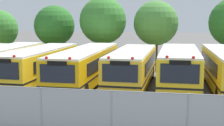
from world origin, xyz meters
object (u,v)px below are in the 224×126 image
at_px(school_bus_5, 179,67).
at_px(tree_3, 102,21).
at_px(school_bus_4, 133,66).
at_px(tree_2, 55,26).
at_px(school_bus_2, 40,64).
at_px(school_bus_3, 86,65).
at_px(tree_4, 154,24).

height_order(school_bus_5, tree_3, tree_3).
bearing_deg(school_bus_4, tree_3, -63.40).
relative_size(tree_2, tree_3, 0.89).
relative_size(school_bus_2, school_bus_5, 1.05).
xyz_separation_m(school_bus_4, tree_2, (-8.74, 8.65, 2.46)).
height_order(school_bus_3, tree_2, tree_2).
distance_m(school_bus_2, tree_4, 12.42).
xyz_separation_m(school_bus_2, tree_4, (7.54, 9.49, 2.71)).
xyz_separation_m(school_bus_4, tree_3, (-4.00, 8.55, 2.99)).
bearing_deg(school_bus_4, school_bus_2, 4.20).
relative_size(school_bus_3, tree_3, 1.73).
distance_m(school_bus_3, tree_4, 10.47).
xyz_separation_m(school_bus_4, school_bus_5, (3.10, -0.15, 0.06)).
xyz_separation_m(school_bus_5, tree_2, (-11.84, 8.80, 2.41)).
bearing_deg(school_bus_2, school_bus_5, -177.56).
xyz_separation_m(school_bus_4, tree_4, (0.93, 9.19, 2.72)).
relative_size(tree_3, tree_4, 1.06).
relative_size(school_bus_2, tree_2, 1.72).
relative_size(tree_2, tree_4, 0.94).
distance_m(school_bus_2, tree_3, 9.71).
bearing_deg(school_bus_5, school_bus_3, -0.08).
relative_size(school_bus_4, tree_3, 1.49).
bearing_deg(tree_3, tree_4, 7.32).
height_order(school_bus_4, tree_2, tree_2).
height_order(school_bus_2, tree_3, tree_3).
bearing_deg(school_bus_2, school_bus_3, -173.69).
distance_m(school_bus_3, tree_2, 10.55).
xyz_separation_m(school_bus_3, school_bus_5, (6.36, -0.12, 0.04)).
bearing_deg(tree_4, school_bus_4, -95.76).
bearing_deg(tree_2, school_bus_2, -76.64).
bearing_deg(tree_4, school_bus_5, -76.90).
bearing_deg(school_bus_4, tree_2, -43.17).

